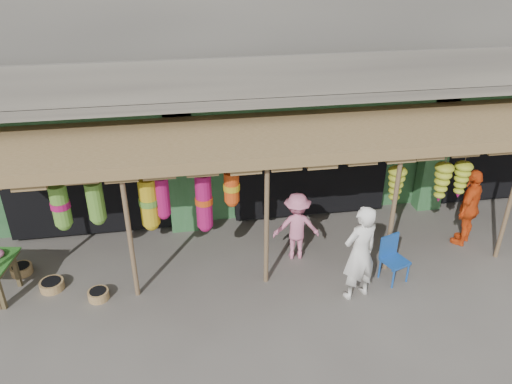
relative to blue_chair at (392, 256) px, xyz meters
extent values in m
plane|color=#514C47|center=(-0.97, 0.50, -0.52)|extent=(80.00, 80.00, 0.00)
cube|color=#2D6033|center=(-0.97, 5.65, 0.98)|extent=(16.00, 5.70, 3.00)
cube|color=gray|center=(-0.97, 2.15, 2.68)|extent=(16.00, 0.90, 0.22)
cube|color=gray|center=(-0.97, 1.75, 3.18)|extent=(16.00, 0.10, 0.80)
cube|color=#2D6033|center=(-0.97, 2.55, 2.33)|extent=(16.00, 0.35, 0.35)
cube|color=yellow|center=(-5.97, 2.47, 2.23)|extent=(1.70, 0.06, 0.55)
cube|color=#B21414|center=(-5.97, 2.43, 2.23)|extent=(1.30, 0.02, 0.30)
cube|color=black|center=(-5.97, 3.50, 0.83)|extent=(3.60, 2.00, 2.50)
cube|color=black|center=(-0.97, 3.50, 0.83)|extent=(3.60, 2.00, 2.50)
cube|color=black|center=(4.03, 3.50, 0.83)|extent=(3.60, 2.00, 2.50)
cube|color=#2D6033|center=(-3.97, 2.55, 0.98)|extent=(0.60, 0.35, 3.00)
cube|color=#2D6033|center=(2.03, 2.55, 0.98)|extent=(0.60, 0.35, 3.00)
cylinder|color=brown|center=(-4.97, 0.30, 0.78)|extent=(0.09, 0.09, 2.60)
cylinder|color=brown|center=(-2.47, 0.30, 0.78)|extent=(0.09, 0.09, 2.60)
cylinder|color=brown|center=(0.03, 0.30, 0.78)|extent=(0.09, 0.09, 2.60)
cylinder|color=brown|center=(2.53, 0.30, 0.78)|extent=(0.09, 0.09, 2.60)
cylinder|color=brown|center=(-1.22, 0.30, 1.98)|extent=(12.90, 0.08, 0.08)
cylinder|color=brown|center=(-3.97, 0.70, 1.83)|extent=(5.50, 0.06, 0.06)
cube|color=brown|center=(-0.97, 1.40, 2.16)|extent=(14.00, 2.70, 0.22)
cube|color=brown|center=(-7.38, 0.30, -0.17)|extent=(0.09, 0.09, 0.70)
cube|color=brown|center=(-7.26, 0.95, -0.17)|extent=(0.09, 0.09, 0.70)
cylinder|color=#184AA0|center=(-0.08, -0.33, -0.31)|extent=(0.04, 0.04, 0.42)
cylinder|color=#184AA0|center=(0.28, -0.19, -0.31)|extent=(0.04, 0.04, 0.42)
cylinder|color=#184AA0|center=(-0.22, 0.03, -0.31)|extent=(0.04, 0.04, 0.42)
cylinder|color=#184AA0|center=(0.14, 0.16, -0.31)|extent=(0.04, 0.04, 0.42)
cube|color=#184AA0|center=(0.03, -0.08, -0.08)|extent=(0.57, 0.57, 0.05)
cube|color=#184AA0|center=(-0.04, 0.12, 0.18)|extent=(0.43, 0.20, 0.48)
cylinder|color=#956744|center=(-7.32, 1.37, -0.43)|extent=(0.50, 0.50, 0.18)
cylinder|color=#A07147|center=(-6.62, 0.74, -0.43)|extent=(0.51, 0.51, 0.18)
cylinder|color=brown|center=(-5.69, 0.29, -0.43)|extent=(0.40, 0.40, 0.18)
imported|color=white|center=(-0.87, -0.41, 0.45)|extent=(0.81, 0.65, 1.94)
imported|color=#E64D15|center=(2.11, 0.94, 0.37)|extent=(1.08, 1.00, 1.78)
imported|color=pink|center=(-1.70, 1.02, 0.23)|extent=(1.03, 0.66, 1.50)
camera|label=1|loc=(-3.98, -7.49, 5.72)|focal=35.00mm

